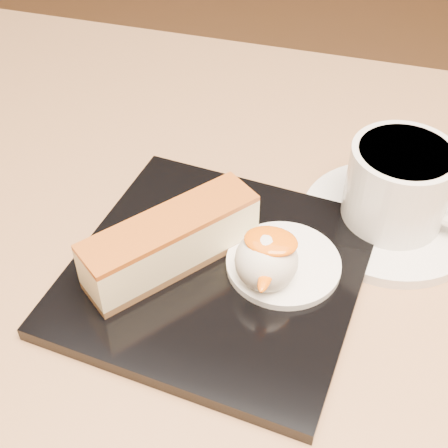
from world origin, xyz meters
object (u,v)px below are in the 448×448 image
(dessert_plate, at_px, (217,272))
(saucer, at_px, (389,220))
(cheesecake, at_px, (171,242))
(table, at_px, (173,387))
(coffee_cup, at_px, (401,184))
(ice_cream_scoop, at_px, (266,261))

(dessert_plate, bearing_deg, saucer, 38.54)
(cheesecake, distance_m, saucer, 0.19)
(table, height_order, coffee_cup, coffee_cup)
(dessert_plate, distance_m, cheesecake, 0.05)
(dessert_plate, distance_m, saucer, 0.16)
(ice_cream_scoop, xyz_separation_m, saucer, (0.09, 0.11, -0.03))
(table, xyz_separation_m, coffee_cup, (0.17, 0.12, 0.20))
(table, distance_m, coffee_cup, 0.29)
(table, xyz_separation_m, ice_cream_scoop, (0.08, 0.01, 0.19))
(cheesecake, bearing_deg, ice_cream_scoop, -52.36)
(table, bearing_deg, saucer, 35.01)
(cheesecake, height_order, saucer, cheesecake)
(table, height_order, ice_cream_scoop, ice_cream_scoop)
(table, relative_size, dessert_plate, 3.64)
(cheesecake, bearing_deg, table, -169.06)
(cheesecake, height_order, ice_cream_scoop, ice_cream_scoop)
(saucer, relative_size, coffee_cup, 1.33)
(ice_cream_scoop, bearing_deg, saucer, 50.82)
(table, bearing_deg, dessert_plate, 21.98)
(dessert_plate, xyz_separation_m, coffee_cup, (0.13, 0.10, 0.04))
(ice_cream_scoop, xyz_separation_m, coffee_cup, (0.09, 0.10, 0.01))
(saucer, bearing_deg, cheesecake, -146.80)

